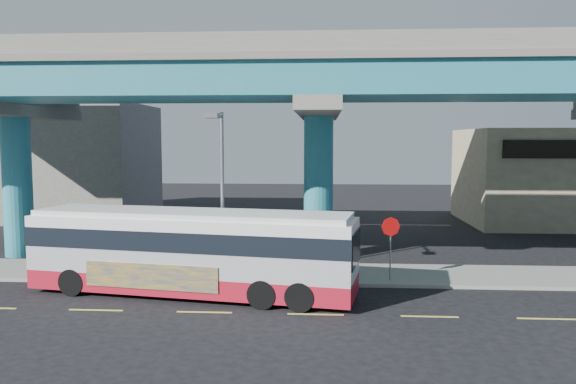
# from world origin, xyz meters

# --- Properties ---
(ground) EXTENTS (120.00, 120.00, 0.00)m
(ground) POSITION_xyz_m (0.00, 0.00, 0.00)
(ground) COLOR black
(ground) RESTS_ON ground
(sidewalk) EXTENTS (70.00, 4.00, 0.15)m
(sidewalk) POSITION_xyz_m (0.00, 5.50, 0.07)
(sidewalk) COLOR gray
(sidewalk) RESTS_ON ground
(lane_markings) EXTENTS (58.00, 0.12, 0.01)m
(lane_markings) POSITION_xyz_m (-0.00, -0.30, 0.01)
(lane_markings) COLOR #D8C64C
(lane_markings) RESTS_ON ground
(viaduct) EXTENTS (52.00, 12.40, 11.70)m
(viaduct) POSITION_xyz_m (-0.00, 9.11, 9.14)
(viaduct) COLOR teal
(viaduct) RESTS_ON ground
(building_beige) EXTENTS (14.00, 10.23, 7.00)m
(building_beige) POSITION_xyz_m (18.00, 22.98, 3.51)
(building_beige) COLOR #C4B38C
(building_beige) RESTS_ON ground
(building_concrete) EXTENTS (12.00, 10.00, 9.00)m
(building_concrete) POSITION_xyz_m (-20.00, 24.00, 4.50)
(building_concrete) COLOR gray
(building_concrete) RESTS_ON ground
(transit_bus) EXTENTS (13.41, 4.97, 3.38)m
(transit_bus) POSITION_xyz_m (-4.97, 2.01, 1.85)
(transit_bus) COLOR #A41325
(transit_bus) RESTS_ON ground
(parked_car) EXTENTS (1.70, 4.17, 1.42)m
(parked_car) POSITION_xyz_m (-10.80, 5.68, 0.86)
(parked_car) COLOR #2A2A2F
(parked_car) RESTS_ON sidewalk
(street_lamp) EXTENTS (0.50, 2.38, 7.21)m
(street_lamp) POSITION_xyz_m (-4.08, 3.46, 4.87)
(street_lamp) COLOR gray
(street_lamp) RESTS_ON sidewalk
(stop_sign) EXTENTS (0.81, 0.24, 2.76)m
(stop_sign) POSITION_xyz_m (3.14, 4.18, 2.15)
(stop_sign) COLOR gray
(stop_sign) RESTS_ON sidewalk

